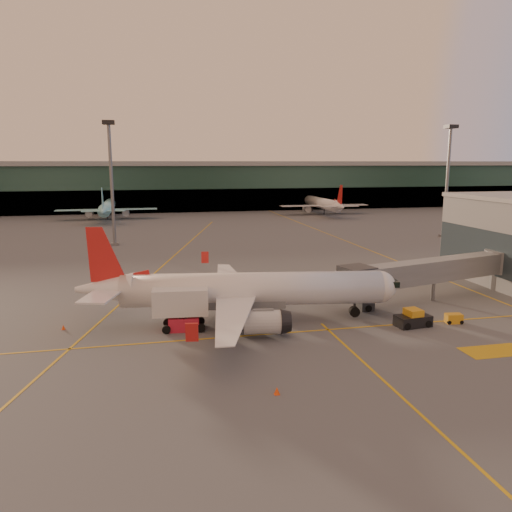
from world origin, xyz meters
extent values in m
plane|color=#4C4F54|center=(0.00, 0.00, 0.00)|extent=(600.00, 600.00, 0.00)
cube|color=gold|center=(0.00, 5.00, 0.01)|extent=(80.00, 0.25, 0.01)
cube|color=gold|center=(-10.00, 45.00, 0.01)|extent=(31.30, 115.98, 0.01)
cube|color=gold|center=(30.00, 70.00, 0.01)|extent=(0.25, 160.00, 0.01)
cube|color=gold|center=(5.00, -8.00, 0.01)|extent=(0.25, 30.00, 0.01)
cube|color=gold|center=(18.00, -4.00, 0.01)|extent=(6.00, 3.00, 0.01)
cube|color=#19382D|center=(0.00, 142.00, 8.00)|extent=(400.00, 18.00, 16.00)
cube|color=gray|center=(0.00, 142.00, 16.80)|extent=(400.00, 20.00, 1.60)
cube|color=black|center=(0.00, 133.50, 4.00)|extent=(400.00, 1.00, 8.00)
cube|color=#2D3D47|center=(33.05, 18.00, 5.00)|extent=(0.30, 21.60, 6.00)
cylinder|color=slate|center=(-20.00, 66.00, 12.50)|extent=(0.70, 0.70, 25.00)
cube|color=black|center=(-20.00, 66.00, 25.20)|extent=(2.40, 2.40, 0.80)
cube|color=slate|center=(-20.00, 66.00, 0.25)|extent=(1.60, 1.60, 0.50)
cylinder|color=slate|center=(55.00, 62.00, 12.50)|extent=(0.70, 0.70, 25.00)
cube|color=black|center=(55.00, 62.00, 25.20)|extent=(2.40, 2.40, 0.80)
cube|color=slate|center=(55.00, 62.00, 0.25)|extent=(1.60, 1.60, 0.50)
cylinder|color=white|center=(-2.09, 9.63, 3.64)|extent=(28.57, 7.77, 3.64)
sphere|color=white|center=(11.93, 7.54, 3.64)|extent=(3.57, 3.57, 3.57)
cube|color=black|center=(12.95, 7.39, 4.09)|extent=(1.97, 2.58, 0.64)
cone|color=white|center=(-17.82, 11.97, 3.91)|extent=(6.66, 4.34, 3.46)
cube|color=white|center=(-17.94, 8.84, 4.00)|extent=(4.48, 6.47, 0.18)
cylinder|color=silver|center=(-2.22, 4.06, 1.64)|extent=(4.11, 2.90, 2.37)
cylinder|color=black|center=(-4.49, 7.60, 0.82)|extent=(1.81, 1.50, 1.64)
cylinder|color=black|center=(-4.49, 7.60, 1.32)|extent=(0.33, 0.33, 1.00)
cube|color=white|center=(-17.02, 15.00, 4.00)|extent=(2.99, 5.90, 0.18)
cylinder|color=silver|center=(-0.59, 15.00, 1.64)|extent=(4.11, 2.90, 2.37)
cylinder|color=black|center=(-3.80, 12.28, 0.82)|extent=(1.81, 1.50, 1.64)
cylinder|color=black|center=(-3.80, 12.28, 1.32)|extent=(0.33, 0.33, 1.00)
cube|color=slate|center=(-3.12, 9.78, 2.46)|extent=(9.32, 4.20, 1.46)
cylinder|color=black|center=(9.19, 7.95, 0.82)|extent=(1.24, 0.89, 1.15)
cube|color=slate|center=(21.93, 12.84, 3.94)|extent=(24.79, 8.83, 2.70)
cube|color=#2D3035|center=(10.37, 10.29, 3.94)|extent=(4.15, 4.15, 3.00)
cube|color=#2D3035|center=(11.87, 11.19, 1.20)|extent=(1.60, 2.40, 2.40)
cylinder|color=black|center=(11.87, 10.09, 0.40)|extent=(0.80, 0.40, 0.80)
cylinder|color=black|center=(11.87, 12.29, 0.40)|extent=(0.80, 0.40, 0.80)
cylinder|color=slate|center=(21.93, 12.84, 1.32)|extent=(0.50, 0.50, 2.64)
cylinder|color=slate|center=(34.00, 16.00, 3.94)|extent=(4.40, 4.40, 3.00)
cylinder|color=slate|center=(34.00, 16.00, 1.32)|extent=(2.40, 2.40, 2.64)
cube|color=red|center=(-9.75, 8.38, 0.74)|extent=(3.33, 2.61, 1.47)
cube|color=silver|center=(-10.05, 8.41, 3.04)|extent=(5.88, 2.93, 2.75)
cylinder|color=black|center=(-11.61, 7.36, 0.44)|extent=(0.91, 0.42, 0.88)
cylinder|color=black|center=(-8.09, 7.06, 0.44)|extent=(0.91, 0.42, 0.88)
cube|color=orange|center=(19.17, 4.18, 0.52)|extent=(1.84, 1.25, 1.03)
cylinder|color=black|center=(18.43, 3.84, 0.22)|extent=(0.46, 0.27, 0.43)
cylinder|color=black|center=(19.80, 3.66, 0.22)|extent=(0.46, 0.27, 0.43)
cube|color=black|center=(14.26, 4.16, 0.60)|extent=(3.88, 2.33, 1.20)
cube|color=orange|center=(14.26, 4.16, 1.41)|extent=(1.69, 1.89, 0.98)
cylinder|color=black|center=(13.06, 3.16, 0.38)|extent=(0.79, 0.40, 0.76)
cylinder|color=black|center=(15.65, 3.44, 0.38)|extent=(0.79, 0.40, 0.76)
cone|color=#FF480D|center=(16.13, 9.00, 0.26)|extent=(0.41, 0.41, 0.52)
cube|color=#FF480D|center=(16.13, 9.00, 0.01)|extent=(0.35, 0.35, 0.03)
cone|color=#FF480D|center=(-22.14, 11.03, 0.25)|extent=(0.39, 0.39, 0.50)
cube|color=#FF480D|center=(-22.14, 11.03, 0.01)|extent=(0.34, 0.34, 0.03)
cone|color=#FF480D|center=(-4.00, -8.17, 0.29)|extent=(0.46, 0.46, 0.59)
cube|color=#FF480D|center=(-4.00, -8.17, 0.02)|extent=(0.40, 0.40, 0.03)
cone|color=#FF480D|center=(13.37, 6.22, 0.27)|extent=(0.43, 0.43, 0.55)
cube|color=#FF480D|center=(13.37, 6.22, 0.01)|extent=(0.37, 0.37, 0.03)
camera|label=1|loc=(-13.06, -42.14, 17.28)|focal=35.00mm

